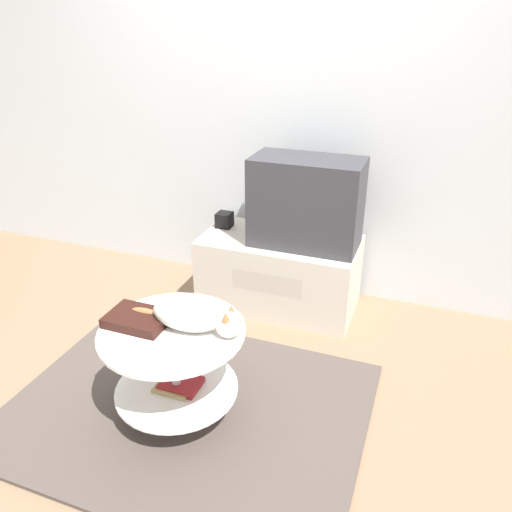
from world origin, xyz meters
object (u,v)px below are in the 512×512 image
object	(u,v)px
tv	(306,203)
speaker	(224,220)
dvd_box	(138,319)
cat	(193,316)

from	to	relation	value
tv	speaker	world-z (taller)	tv
speaker	dvd_box	world-z (taller)	speaker
tv	speaker	size ratio (longest dim) A/B	6.59
speaker	dvd_box	bearing A→B (deg)	-84.40
cat	dvd_box	bearing A→B (deg)	-171.56
tv	dvd_box	distance (m)	1.28
tv	dvd_box	world-z (taller)	tv
speaker	dvd_box	xyz separation A→B (m)	(0.12, -1.26, 0.00)
cat	speaker	bearing A→B (deg)	105.67
speaker	cat	xyz separation A→B (m)	(0.38, -1.21, 0.05)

